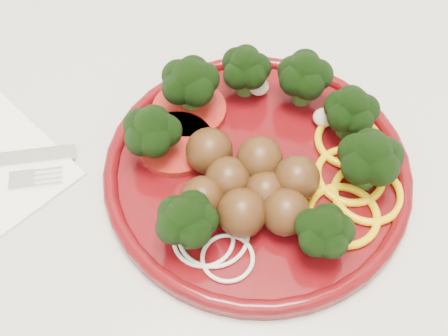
# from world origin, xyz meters

# --- Properties ---
(counter) EXTENTS (2.40, 0.60, 0.90)m
(counter) POSITION_xyz_m (0.00, 1.70, 0.45)
(counter) COLOR silver
(counter) RESTS_ON ground
(plate) EXTENTS (0.29, 0.29, 0.07)m
(plate) POSITION_xyz_m (0.02, 1.70, 0.92)
(plate) COLOR #4D070B
(plate) RESTS_ON counter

